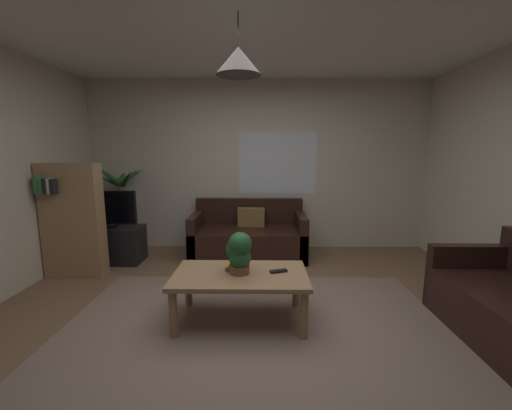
{
  "coord_description": "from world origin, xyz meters",
  "views": [
    {
      "loc": [
        0.04,
        -2.57,
        1.54
      ],
      "look_at": [
        0.0,
        0.3,
        1.05
      ],
      "focal_mm": 22.28,
      "sensor_mm": 36.0,
      "label": 1
    }
  ],
  "objects_px": {
    "potted_plant_on_table": "(239,252)",
    "tv_stand": "(110,244)",
    "book_on_table_0": "(235,269)",
    "tv": "(106,209)",
    "pendant_lamp": "(238,61)",
    "book_on_table_1": "(233,267)",
    "couch_under_window": "(249,238)",
    "remote_on_table_0": "(278,271)",
    "book_on_table_2": "(235,265)",
    "bookshelf_corner": "(72,220)",
    "potted_palm_corner": "(121,210)",
    "coffee_table": "(240,280)"
  },
  "relations": [
    {
      "from": "book_on_table_2",
      "to": "book_on_table_0",
      "type": "bearing_deg",
      "value": 136.34
    },
    {
      "from": "potted_palm_corner",
      "to": "tv",
      "type": "bearing_deg",
      "value": -86.05
    },
    {
      "from": "tv_stand",
      "to": "tv",
      "type": "distance_m",
      "value": 0.51
    },
    {
      "from": "coffee_table",
      "to": "pendant_lamp",
      "type": "relative_size",
      "value": 2.51
    },
    {
      "from": "couch_under_window",
      "to": "potted_plant_on_table",
      "type": "distance_m",
      "value": 1.88
    },
    {
      "from": "tv_stand",
      "to": "pendant_lamp",
      "type": "xyz_separation_m",
      "value": [
        1.93,
        -1.55,
        2.0
      ]
    },
    {
      "from": "remote_on_table_0",
      "to": "tv_stand",
      "type": "height_order",
      "value": "tv_stand"
    },
    {
      "from": "remote_on_table_0",
      "to": "tv_stand",
      "type": "distance_m",
      "value": 2.75
    },
    {
      "from": "book_on_table_0",
      "to": "tv",
      "type": "distance_m",
      "value": 2.39
    },
    {
      "from": "potted_palm_corner",
      "to": "bookshelf_corner",
      "type": "bearing_deg",
      "value": -98.05
    },
    {
      "from": "book_on_table_2",
      "to": "potted_plant_on_table",
      "type": "relative_size",
      "value": 0.3
    },
    {
      "from": "coffee_table",
      "to": "potted_plant_on_table",
      "type": "distance_m",
      "value": 0.27
    },
    {
      "from": "couch_under_window",
      "to": "tv_stand",
      "type": "xyz_separation_m",
      "value": [
        -1.94,
        -0.28,
        -0.02
      ]
    },
    {
      "from": "pendant_lamp",
      "to": "potted_plant_on_table",
      "type": "bearing_deg",
      "value": -141.61
    },
    {
      "from": "couch_under_window",
      "to": "potted_plant_on_table",
      "type": "xyz_separation_m",
      "value": [
        -0.01,
        -1.84,
        0.38
      ]
    },
    {
      "from": "book_on_table_1",
      "to": "tv",
      "type": "distance_m",
      "value": 2.38
    },
    {
      "from": "book_on_table_2",
      "to": "tv_stand",
      "type": "height_order",
      "value": "book_on_table_2"
    },
    {
      "from": "remote_on_table_0",
      "to": "bookshelf_corner",
      "type": "height_order",
      "value": "bookshelf_corner"
    },
    {
      "from": "coffee_table",
      "to": "book_on_table_1",
      "type": "bearing_deg",
      "value": 132.63
    },
    {
      "from": "book_on_table_1",
      "to": "tv",
      "type": "bearing_deg",
      "value": 141.89
    },
    {
      "from": "book_on_table_0",
      "to": "tv",
      "type": "bearing_deg",
      "value": 142.09
    },
    {
      "from": "book_on_table_2",
      "to": "tv",
      "type": "bearing_deg",
      "value": 142.09
    },
    {
      "from": "book_on_table_0",
      "to": "book_on_table_1",
      "type": "xyz_separation_m",
      "value": [
        -0.01,
        -0.0,
        0.02
      ]
    },
    {
      "from": "book_on_table_1",
      "to": "pendant_lamp",
      "type": "relative_size",
      "value": 0.3
    },
    {
      "from": "potted_plant_on_table",
      "to": "pendant_lamp",
      "type": "distance_m",
      "value": 1.59
    },
    {
      "from": "book_on_table_0",
      "to": "remote_on_table_0",
      "type": "bearing_deg",
      "value": -7.1
    },
    {
      "from": "book_on_table_0",
      "to": "book_on_table_2",
      "type": "relative_size",
      "value": 1.02
    },
    {
      "from": "book_on_table_2",
      "to": "tv_stand",
      "type": "distance_m",
      "value": 2.4
    },
    {
      "from": "remote_on_table_0",
      "to": "book_on_table_1",
      "type": "bearing_deg",
      "value": 63.7
    },
    {
      "from": "potted_plant_on_table",
      "to": "pendant_lamp",
      "type": "relative_size",
      "value": 0.8
    },
    {
      "from": "remote_on_table_0",
      "to": "tv",
      "type": "distance_m",
      "value": 2.74
    },
    {
      "from": "tv",
      "to": "potted_palm_corner",
      "type": "height_order",
      "value": "potted_palm_corner"
    },
    {
      "from": "potted_plant_on_table",
      "to": "potted_palm_corner",
      "type": "xyz_separation_m",
      "value": [
        -1.96,
        2.09,
        -0.01
      ]
    },
    {
      "from": "book_on_table_1",
      "to": "potted_plant_on_table",
      "type": "xyz_separation_m",
      "value": [
        0.06,
        -0.08,
        0.17
      ]
    },
    {
      "from": "book_on_table_2",
      "to": "bookshelf_corner",
      "type": "height_order",
      "value": "bookshelf_corner"
    },
    {
      "from": "couch_under_window",
      "to": "book_on_table_0",
      "type": "relative_size",
      "value": 13.87
    },
    {
      "from": "potted_plant_on_table",
      "to": "tv_stand",
      "type": "bearing_deg",
      "value": 140.93
    },
    {
      "from": "remote_on_table_0",
      "to": "bookshelf_corner",
      "type": "distance_m",
      "value": 2.67
    },
    {
      "from": "coffee_table",
      "to": "book_on_table_1",
      "type": "distance_m",
      "value": 0.14
    },
    {
      "from": "tv_stand",
      "to": "tv",
      "type": "height_order",
      "value": "tv"
    },
    {
      "from": "potted_palm_corner",
      "to": "bookshelf_corner",
      "type": "relative_size",
      "value": 0.97
    },
    {
      "from": "book_on_table_0",
      "to": "potted_plant_on_table",
      "type": "xyz_separation_m",
      "value": [
        0.05,
        -0.08,
        0.19
      ]
    },
    {
      "from": "book_on_table_0",
      "to": "coffee_table",
      "type": "bearing_deg",
      "value": -53.44
    },
    {
      "from": "book_on_table_0",
      "to": "pendant_lamp",
      "type": "xyz_separation_m",
      "value": [
        0.05,
        -0.07,
        1.79
      ]
    },
    {
      "from": "book_on_table_0",
      "to": "tv",
      "type": "relative_size",
      "value": 0.14
    },
    {
      "from": "bookshelf_corner",
      "to": "pendant_lamp",
      "type": "height_order",
      "value": "pendant_lamp"
    },
    {
      "from": "tv",
      "to": "bookshelf_corner",
      "type": "relative_size",
      "value": 0.58
    },
    {
      "from": "book_on_table_0",
      "to": "bookshelf_corner",
      "type": "relative_size",
      "value": 0.08
    },
    {
      "from": "book_on_table_2",
      "to": "potted_palm_corner",
      "type": "height_order",
      "value": "potted_palm_corner"
    },
    {
      "from": "book_on_table_2",
      "to": "remote_on_table_0",
      "type": "xyz_separation_m",
      "value": [
        0.4,
        -0.05,
        -0.04
      ]
    }
  ]
}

